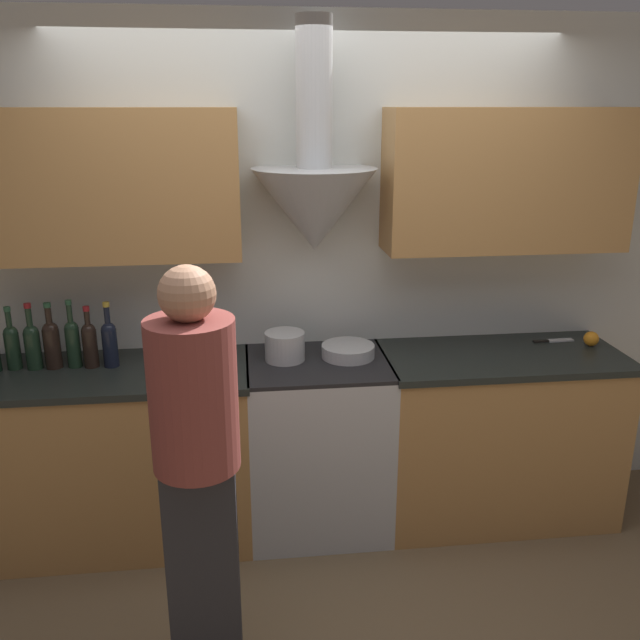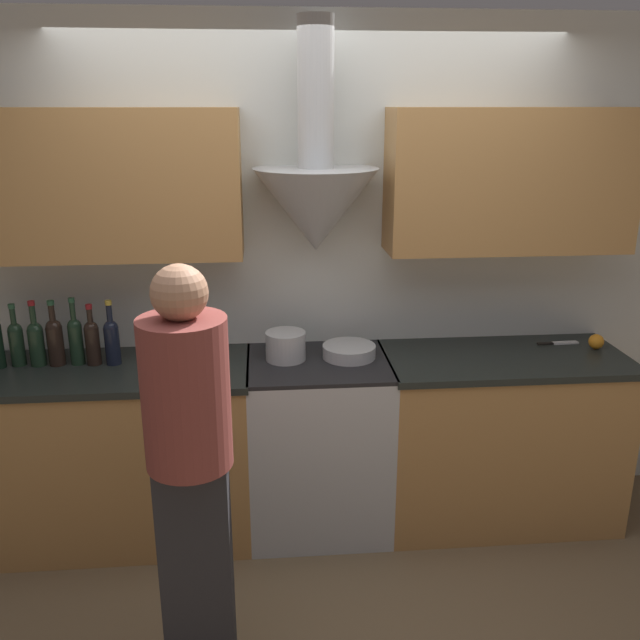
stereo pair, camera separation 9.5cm
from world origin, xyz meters
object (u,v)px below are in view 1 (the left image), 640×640
(wine_bottle_1, at_px, (12,344))
(person_foreground_left, at_px, (198,465))
(wine_bottle_3, at_px, (52,342))
(wine_bottle_6, at_px, (110,341))
(wine_bottle_4, at_px, (73,341))
(stock_pot, at_px, (285,346))
(wine_bottle_5, at_px, (90,342))
(wine_bottle_2, at_px, (32,344))
(stove_range, at_px, (318,443))
(orange_fruit, at_px, (591,339))
(mixing_bowl, at_px, (348,351))

(wine_bottle_1, height_order, person_foreground_left, person_foreground_left)
(wine_bottle_3, xyz_separation_m, wine_bottle_6, (0.28, -0.01, -0.00))
(wine_bottle_4, relative_size, stock_pot, 1.69)
(wine_bottle_5, height_order, person_foreground_left, person_foreground_left)
(wine_bottle_6, xyz_separation_m, stock_pot, (0.85, -0.01, -0.06))
(wine_bottle_2, relative_size, wine_bottle_4, 0.97)
(wine_bottle_4, distance_m, person_foreground_left, 1.23)
(stove_range, distance_m, wine_bottle_1, 1.59)
(wine_bottle_1, bearing_deg, wine_bottle_2, -5.88)
(wine_bottle_1, xyz_separation_m, wine_bottle_2, (0.10, -0.01, 0.00))
(wine_bottle_5, distance_m, wine_bottle_6, 0.10)
(wine_bottle_2, height_order, person_foreground_left, person_foreground_left)
(wine_bottle_5, relative_size, orange_fruit, 3.92)
(stove_range, bearing_deg, wine_bottle_5, 176.97)
(wine_bottle_6, bearing_deg, wine_bottle_3, 177.22)
(wine_bottle_3, height_order, wine_bottle_4, wine_bottle_4)
(wine_bottle_3, relative_size, stock_pot, 1.64)
(stock_pot, bearing_deg, person_foreground_left, -110.98)
(stove_range, xyz_separation_m, wine_bottle_3, (-1.29, 0.07, 0.59))
(wine_bottle_2, height_order, mixing_bowl, wine_bottle_2)
(wine_bottle_1, distance_m, wine_bottle_5, 0.37)
(mixing_bowl, bearing_deg, stove_range, -164.79)
(wine_bottle_2, xyz_separation_m, stock_pot, (1.22, -0.03, -0.06))
(wine_bottle_1, height_order, wine_bottle_6, wine_bottle_6)
(stove_range, distance_m, person_foreground_left, 1.20)
(mixing_bowl, distance_m, person_foreground_left, 1.23)
(stove_range, relative_size, stock_pot, 4.62)
(wine_bottle_2, bearing_deg, person_foreground_left, -50.93)
(wine_bottle_3, height_order, person_foreground_left, person_foreground_left)
(wine_bottle_6, bearing_deg, mixing_bowl, -0.55)
(wine_bottle_6, bearing_deg, wine_bottle_2, 177.73)
(wine_bottle_3, bearing_deg, wine_bottle_5, -3.11)
(wine_bottle_1, height_order, wine_bottle_2, wine_bottle_2)
(wine_bottle_1, distance_m, wine_bottle_3, 0.19)
(stock_pot, bearing_deg, wine_bottle_5, 178.91)
(wine_bottle_3, bearing_deg, wine_bottle_2, 179.30)
(stock_pot, distance_m, mixing_bowl, 0.33)
(wine_bottle_2, distance_m, mixing_bowl, 1.55)
(wine_bottle_3, distance_m, stock_pot, 1.13)
(stove_range, xyz_separation_m, mixing_bowl, (0.16, 0.04, 0.49))
(wine_bottle_3, bearing_deg, stove_range, -3.04)
(orange_fruit, bearing_deg, wine_bottle_1, 179.53)
(wine_bottle_2, xyz_separation_m, mixing_bowl, (1.54, -0.03, -0.10))
(wine_bottle_6, relative_size, person_foreground_left, 0.20)
(orange_fruit, bearing_deg, stock_pot, -179.49)
(stock_pot, height_order, orange_fruit, stock_pot)
(wine_bottle_3, bearing_deg, stock_pot, -1.41)
(mixing_bowl, bearing_deg, wine_bottle_5, 179.33)
(orange_fruit, bearing_deg, wine_bottle_4, 179.64)
(wine_bottle_1, bearing_deg, mixing_bowl, -1.25)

